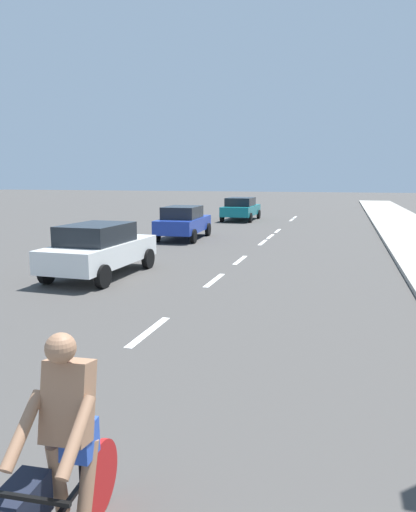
{
  "coord_description": "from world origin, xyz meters",
  "views": [
    {
      "loc": [
        3.45,
        1.71,
        2.89
      ],
      "look_at": [
        0.48,
        11.72,
        1.1
      ],
      "focal_mm": 31.96,
      "sensor_mm": 36.0,
      "label": 1
    }
  ],
  "objects_px": {
    "cyclist": "(57,465)",
    "parked_car_blue": "(183,222)",
    "parked_car_teal": "(241,208)",
    "parked_car_white": "(100,248)"
  },
  "relations": [
    {
      "from": "cyclist",
      "to": "parked_car_blue",
      "type": "height_order",
      "value": "cyclist"
    },
    {
      "from": "parked_car_blue",
      "to": "parked_car_teal",
      "type": "relative_size",
      "value": 0.92
    },
    {
      "from": "cyclist",
      "to": "parked_car_white",
      "type": "bearing_deg",
      "value": -66.76
    },
    {
      "from": "parked_car_blue",
      "to": "parked_car_teal",
      "type": "xyz_separation_m",
      "value": [
        0.53,
        10.39,
        0.0
      ]
    },
    {
      "from": "parked_car_white",
      "to": "parked_car_teal",
      "type": "bearing_deg",
      "value": 90.53
    },
    {
      "from": "parked_car_white",
      "to": "parked_car_blue",
      "type": "height_order",
      "value": "same"
    },
    {
      "from": "cyclist",
      "to": "parked_car_teal",
      "type": "height_order",
      "value": "cyclist"
    },
    {
      "from": "parked_car_teal",
      "to": "cyclist",
      "type": "bearing_deg",
      "value": -80.48
    },
    {
      "from": "parked_car_white",
      "to": "parked_car_teal",
      "type": "relative_size",
      "value": 0.92
    },
    {
      "from": "parked_car_blue",
      "to": "parked_car_teal",
      "type": "height_order",
      "value": "same"
    }
  ]
}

